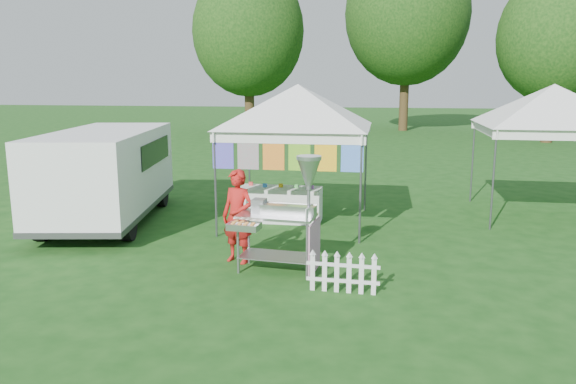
# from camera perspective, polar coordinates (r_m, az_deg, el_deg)

# --- Properties ---
(ground) EXTENTS (120.00, 120.00, 0.00)m
(ground) POSITION_cam_1_polar(r_m,az_deg,el_deg) (9.10, -2.42, -8.43)
(ground) COLOR #164714
(ground) RESTS_ON ground
(canopy_main) EXTENTS (4.24, 4.24, 3.45)m
(canopy_main) POSITION_cam_1_polar(r_m,az_deg,el_deg) (12.01, 1.01, 10.86)
(canopy_main) COLOR #59595E
(canopy_main) RESTS_ON ground
(canopy_right) EXTENTS (4.24, 4.24, 3.45)m
(canopy_right) POSITION_cam_1_polar(r_m,az_deg,el_deg) (13.88, 25.48, 9.85)
(canopy_right) COLOR #59595E
(canopy_right) RESTS_ON ground
(tree_left) EXTENTS (6.40, 6.40, 9.53)m
(tree_left) POSITION_cam_1_polar(r_m,az_deg,el_deg) (33.43, -4.03, 15.91)
(tree_left) COLOR #3B2C15
(tree_left) RESTS_ON ground
(tree_mid) EXTENTS (7.60, 7.60, 11.52)m
(tree_mid) POSITION_cam_1_polar(r_m,az_deg,el_deg) (36.63, 12.03, 17.33)
(tree_mid) COLOR #3B2C15
(tree_mid) RESTS_ON ground
(tree_right) EXTENTS (5.60, 5.60, 8.42)m
(tree_right) POSITION_cam_1_polar(r_m,az_deg,el_deg) (31.54, 25.51, 13.98)
(tree_right) COLOR #3B2C15
(tree_right) RESTS_ON ground
(donut_cart) EXTENTS (1.45, 0.90, 1.91)m
(donut_cart) POSITION_cam_1_polar(r_m,az_deg,el_deg) (8.91, 0.05, -1.31)
(donut_cart) COLOR gray
(donut_cart) RESTS_ON ground
(vendor) EXTENTS (0.68, 0.56, 1.61)m
(vendor) POSITION_cam_1_polar(r_m,az_deg,el_deg) (9.56, -5.14, -2.48)
(vendor) COLOR red
(vendor) RESTS_ON ground
(cargo_van) EXTENTS (2.75, 5.10, 2.01)m
(cargo_van) POSITION_cam_1_polar(r_m,az_deg,el_deg) (13.00, -17.79, 1.92)
(cargo_van) COLOR white
(cargo_van) RESTS_ON ground
(picket_fence) EXTENTS (1.08, 0.07, 0.56)m
(picket_fence) POSITION_cam_1_polar(r_m,az_deg,el_deg) (8.32, 5.59, -8.28)
(picket_fence) COLOR white
(picket_fence) RESTS_ON ground
(display_table) EXTENTS (1.80, 0.70, 0.75)m
(display_table) POSITION_cam_1_polar(r_m,az_deg,el_deg) (12.44, -0.77, -1.25)
(display_table) COLOR white
(display_table) RESTS_ON ground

